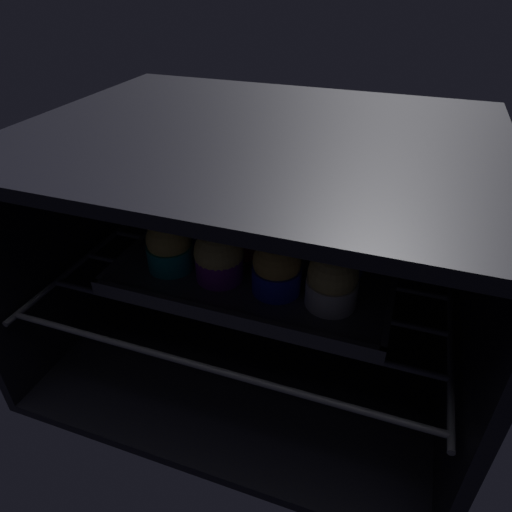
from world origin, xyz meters
The scene contains 11 objects.
oven_cavity centered at (0.00, 26.25, 17.00)cm, with size 59.00×47.00×37.00cm.
oven_rack centered at (0.00, 22.00, 13.60)cm, with size 54.80×42.00×0.80cm.
baking_tray centered at (0.00, 21.50, 14.69)cm, with size 39.36×23.68×2.20cm.
muffin_row0_col0 centered at (-11.75, 17.86, 18.87)cm, with size 6.67×6.67×7.87cm.
muffin_row0_col1 centered at (-4.07, 17.76, 18.63)cm, with size 6.88×6.88×7.67cm.
muffin_row0_col2 centered at (4.29, 17.69, 18.93)cm, with size 6.67×6.67×8.51cm.
muffin_row0_col3 centered at (11.76, 17.27, 18.87)cm, with size 6.67×6.67×8.02cm.
muffin_row1_col0 centered at (-11.87, 25.54, 18.84)cm, with size 7.31×7.31×8.01cm.
muffin_row1_col1 centered at (-4.08, 25.02, 19.21)cm, with size 7.03×7.03×8.49cm.
muffin_row1_col2 centered at (3.57, 25.36, 19.03)cm, with size 6.94×6.94×8.20cm.
muffin_row1_col3 centered at (11.55, 25.51, 18.88)cm, with size 6.67×6.67×8.02cm.
Camera 1 is at (18.03, -29.28, 52.93)cm, focal length 31.74 mm.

